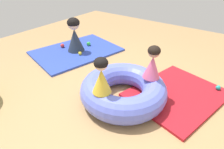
{
  "coord_description": "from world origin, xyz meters",
  "views": [
    {
      "loc": [
        -1.87,
        -1.12,
        1.77
      ],
      "look_at": [
        -0.02,
        0.23,
        0.36
      ],
      "focal_mm": 30.03,
      "sensor_mm": 36.0,
      "label": 1
    }
  ],
  "objects_px": {
    "play_ball_pink": "(159,94)",
    "child_in_yellow": "(101,76)",
    "play_ball_teal": "(218,88)",
    "play_ball_yellow": "(80,53)",
    "adult_seated": "(75,35)",
    "play_ball_red": "(62,46)",
    "play_ball_green": "(89,44)",
    "child_in_pink": "(153,63)",
    "inflatable_cushion": "(123,90)"
  },
  "relations": [
    {
      "from": "child_in_yellow",
      "to": "adult_seated",
      "type": "distance_m",
      "value": 2.05
    },
    {
      "from": "child_in_pink",
      "to": "play_ball_pink",
      "type": "bearing_deg",
      "value": -99.15
    },
    {
      "from": "play_ball_yellow",
      "to": "play_ball_green",
      "type": "distance_m",
      "value": 0.52
    },
    {
      "from": "child_in_yellow",
      "to": "play_ball_green",
      "type": "distance_m",
      "value": 2.3
    },
    {
      "from": "play_ball_teal",
      "to": "play_ball_yellow",
      "type": "xyz_separation_m",
      "value": [
        -0.37,
        2.6,
        0.0
      ]
    },
    {
      "from": "child_in_yellow",
      "to": "play_ball_teal",
      "type": "xyz_separation_m",
      "value": [
        1.42,
        -1.16,
        -0.5
      ]
    },
    {
      "from": "adult_seated",
      "to": "play_ball_green",
      "type": "relative_size",
      "value": 7.92
    },
    {
      "from": "child_in_yellow",
      "to": "play_ball_green",
      "type": "relative_size",
      "value": 5.22
    },
    {
      "from": "play_ball_pink",
      "to": "child_in_yellow",
      "type": "bearing_deg",
      "value": 145.5
    },
    {
      "from": "child_in_pink",
      "to": "play_ball_green",
      "type": "xyz_separation_m",
      "value": [
        0.85,
        1.99,
        -0.49
      ]
    },
    {
      "from": "child_in_pink",
      "to": "play_ball_yellow",
      "type": "relative_size",
      "value": 6.31
    },
    {
      "from": "play_ball_red",
      "to": "child_in_yellow",
      "type": "bearing_deg",
      "value": -118.02
    },
    {
      "from": "inflatable_cushion",
      "to": "child_in_yellow",
      "type": "xyz_separation_m",
      "value": [
        -0.39,
        0.07,
        0.41
      ]
    },
    {
      "from": "inflatable_cushion",
      "to": "play_ball_red",
      "type": "bearing_deg",
      "value": 71.71
    },
    {
      "from": "child_in_yellow",
      "to": "play_ball_teal",
      "type": "distance_m",
      "value": 1.9
    },
    {
      "from": "play_ball_yellow",
      "to": "play_ball_green",
      "type": "height_order",
      "value": "play_ball_green"
    },
    {
      "from": "child_in_yellow",
      "to": "play_ball_pink",
      "type": "height_order",
      "value": "child_in_yellow"
    },
    {
      "from": "play_ball_teal",
      "to": "play_ball_pink",
      "type": "bearing_deg",
      "value": 136.58
    },
    {
      "from": "play_ball_yellow",
      "to": "play_ball_green",
      "type": "xyz_separation_m",
      "value": [
        0.48,
        0.2,
        0.01
      ]
    },
    {
      "from": "play_ball_green",
      "to": "play_ball_red",
      "type": "distance_m",
      "value": 0.6
    },
    {
      "from": "inflatable_cushion",
      "to": "child_in_yellow",
      "type": "bearing_deg",
      "value": 169.46
    },
    {
      "from": "inflatable_cushion",
      "to": "play_ball_yellow",
      "type": "bearing_deg",
      "value": 66.61
    },
    {
      "from": "play_ball_yellow",
      "to": "play_ball_teal",
      "type": "bearing_deg",
      "value": -81.81
    },
    {
      "from": "child_in_yellow",
      "to": "play_ball_green",
      "type": "height_order",
      "value": "child_in_yellow"
    },
    {
      "from": "play_ball_green",
      "to": "play_ball_yellow",
      "type": "bearing_deg",
      "value": -157.8
    },
    {
      "from": "inflatable_cushion",
      "to": "adult_seated",
      "type": "distance_m",
      "value": 1.93
    },
    {
      "from": "play_ball_green",
      "to": "play_ball_pink",
      "type": "distance_m",
      "value": 2.28
    },
    {
      "from": "adult_seated",
      "to": "play_ball_yellow",
      "type": "distance_m",
      "value": 0.41
    },
    {
      "from": "adult_seated",
      "to": "inflatable_cushion",
      "type": "bearing_deg",
      "value": 135.07
    },
    {
      "from": "adult_seated",
      "to": "play_ball_yellow",
      "type": "relative_size",
      "value": 9.62
    },
    {
      "from": "play_ball_teal",
      "to": "inflatable_cushion",
      "type": "bearing_deg",
      "value": 133.51
    },
    {
      "from": "child_in_pink",
      "to": "play_ball_pink",
      "type": "relative_size",
      "value": 6.28
    },
    {
      "from": "child_in_pink",
      "to": "play_ball_red",
      "type": "height_order",
      "value": "child_in_pink"
    },
    {
      "from": "play_ball_yellow",
      "to": "play_ball_pink",
      "type": "xyz_separation_m",
      "value": [
        -0.33,
        -1.94,
        0.0
      ]
    },
    {
      "from": "inflatable_cushion",
      "to": "child_in_yellow",
      "type": "relative_size",
      "value": 2.6
    },
    {
      "from": "play_ball_green",
      "to": "play_ball_pink",
      "type": "xyz_separation_m",
      "value": [
        -0.81,
        -2.13,
        -0.01
      ]
    },
    {
      "from": "adult_seated",
      "to": "play_ball_red",
      "type": "distance_m",
      "value": 0.49
    },
    {
      "from": "child_in_yellow",
      "to": "child_in_pink",
      "type": "xyz_separation_m",
      "value": [
        0.68,
        -0.34,
        -0.0
      ]
    },
    {
      "from": "child_in_pink",
      "to": "play_ball_red",
      "type": "bearing_deg",
      "value": 55.86
    },
    {
      "from": "adult_seated",
      "to": "play_ball_teal",
      "type": "relative_size",
      "value": 9.89
    },
    {
      "from": "inflatable_cushion",
      "to": "play_ball_pink",
      "type": "distance_m",
      "value": 0.54
    },
    {
      "from": "play_ball_teal",
      "to": "play_ball_pink",
      "type": "relative_size",
      "value": 0.97
    },
    {
      "from": "child_in_yellow",
      "to": "play_ball_pink",
      "type": "distance_m",
      "value": 1.0
    },
    {
      "from": "adult_seated",
      "to": "play_ball_teal",
      "type": "xyz_separation_m",
      "value": [
        0.26,
        -2.84,
        -0.31
      ]
    },
    {
      "from": "inflatable_cushion",
      "to": "play_ball_yellow",
      "type": "relative_size",
      "value": 16.51
    },
    {
      "from": "adult_seated",
      "to": "play_ball_pink",
      "type": "bearing_deg",
      "value": 147.29
    },
    {
      "from": "inflatable_cushion",
      "to": "play_ball_yellow",
      "type": "distance_m",
      "value": 1.66
    },
    {
      "from": "adult_seated",
      "to": "play_ball_teal",
      "type": "height_order",
      "value": "adult_seated"
    },
    {
      "from": "child_in_pink",
      "to": "adult_seated",
      "type": "relative_size",
      "value": 0.66
    },
    {
      "from": "play_ball_green",
      "to": "play_ball_red",
      "type": "relative_size",
      "value": 1.02
    }
  ]
}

